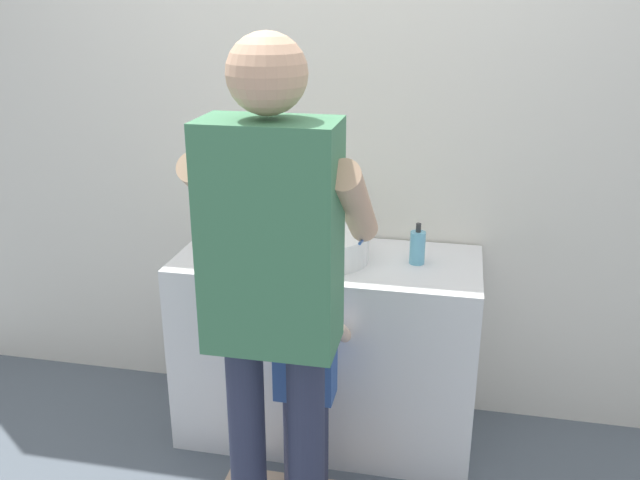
# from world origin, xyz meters

# --- Properties ---
(ground_plane) EXTENTS (14.00, 14.00, 0.00)m
(ground_plane) POSITION_xyz_m (0.00, 0.00, 0.00)
(ground_plane) COLOR slate
(back_wall) EXTENTS (4.40, 0.08, 2.70)m
(back_wall) POSITION_xyz_m (0.00, 0.62, 1.35)
(back_wall) COLOR silver
(back_wall) RESTS_ON ground
(vanity_cabinet) EXTENTS (1.22, 0.54, 0.81)m
(vanity_cabinet) POSITION_xyz_m (0.00, 0.30, 0.40)
(vanity_cabinet) COLOR white
(vanity_cabinet) RESTS_ON ground
(sink_basin) EXTENTS (0.33, 0.33, 0.11)m
(sink_basin) POSITION_xyz_m (0.00, 0.28, 0.87)
(sink_basin) COLOR white
(sink_basin) RESTS_ON vanity_cabinet
(faucet) EXTENTS (0.18, 0.14, 0.18)m
(faucet) POSITION_xyz_m (0.00, 0.48, 0.89)
(faucet) COLOR #B7BABF
(faucet) RESTS_ON vanity_cabinet
(toothbrush_cup) EXTENTS (0.07, 0.07, 0.21)m
(toothbrush_cup) POSITION_xyz_m (-0.34, 0.37, 0.86)
(toothbrush_cup) COLOR silver
(toothbrush_cup) RESTS_ON vanity_cabinet
(soap_bottle) EXTENTS (0.06, 0.06, 0.16)m
(soap_bottle) POSITION_xyz_m (0.35, 0.32, 0.88)
(soap_bottle) COLOR #66B2D1
(soap_bottle) RESTS_ON vanity_cabinet
(child_toddler) EXTENTS (0.29, 0.29, 0.93)m
(child_toddler) POSITION_xyz_m (0.00, -0.10, 0.56)
(child_toddler) COLOR #2D334C
(child_toddler) RESTS_ON ground
(adult_parent) EXTENTS (0.53, 0.56, 1.72)m
(adult_parent) POSITION_xyz_m (-0.03, -0.38, 1.03)
(adult_parent) COLOR #2D334C
(adult_parent) RESTS_ON ground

